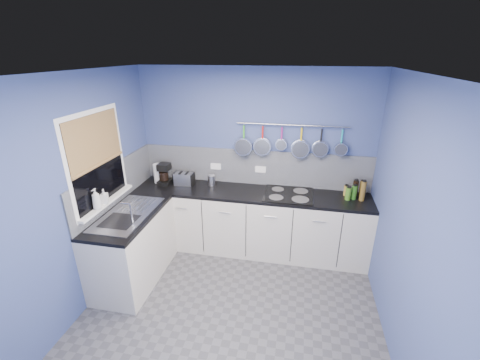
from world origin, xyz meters
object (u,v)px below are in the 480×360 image
(canister, at_px, (211,180))
(hob, at_px, (289,194))
(soap_bottle_b, at_px, (104,196))
(toaster, at_px, (184,179))
(paper_towel, at_px, (158,173))
(soap_bottle_a, at_px, (96,199))
(coffee_maker, at_px, (164,174))

(canister, xyz_separation_m, hob, (1.10, -0.13, -0.07))
(canister, bearing_deg, soap_bottle_b, -131.23)
(soap_bottle_b, height_order, toaster, soap_bottle_b)
(canister, bearing_deg, paper_towel, -175.63)
(paper_towel, distance_m, toaster, 0.39)
(paper_towel, xyz_separation_m, hob, (1.87, -0.07, -0.13))
(soap_bottle_a, bearing_deg, canister, 52.19)
(coffee_maker, bearing_deg, canister, 9.00)
(paper_towel, relative_size, canister, 1.94)
(soap_bottle_a, height_order, hob, soap_bottle_a)
(soap_bottle_a, xyz_separation_m, toaster, (0.57, 1.17, -0.18))
(soap_bottle_b, bearing_deg, canister, 48.77)
(toaster, bearing_deg, hob, -9.09)
(soap_bottle_a, relative_size, toaster, 0.90)
(coffee_maker, relative_size, toaster, 1.14)
(toaster, bearing_deg, canister, 2.19)
(soap_bottle_a, bearing_deg, hob, 28.17)
(hob, bearing_deg, soap_bottle_b, -154.97)
(soap_bottle_a, relative_size, canister, 1.65)
(toaster, bearing_deg, coffee_maker, -178.43)
(toaster, relative_size, canister, 1.83)
(canister, distance_m, hob, 1.11)
(soap_bottle_a, height_order, canister, soap_bottle_a)
(canister, relative_size, hob, 0.23)
(soap_bottle_b, xyz_separation_m, canister, (0.95, 1.09, -0.16))
(soap_bottle_a, distance_m, soap_bottle_b, 0.14)
(hob, bearing_deg, soap_bottle_a, -151.83)
(paper_towel, bearing_deg, coffee_maker, -18.58)
(coffee_maker, bearing_deg, soap_bottle_a, -103.48)
(soap_bottle_b, bearing_deg, coffee_maker, 73.87)
(soap_bottle_a, distance_m, toaster, 1.31)
(paper_towel, relative_size, toaster, 1.06)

